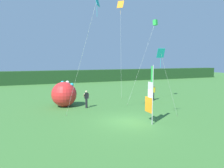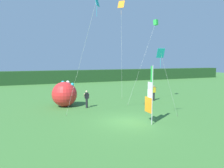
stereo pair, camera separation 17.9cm
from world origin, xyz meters
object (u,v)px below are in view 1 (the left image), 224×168
object	(u,v)px
inflatable_balloon	(64,94)
kite_orange_diamond_2	(120,9)
kite_cyan_diamond_1	(95,7)
kite_green_box_3	(155,23)
banner_flag	(150,96)
kite_cyan_diamond_0	(162,57)
person_near_banner	(86,99)
person_mid_field	(153,92)

from	to	relation	value
inflatable_balloon	kite_orange_diamond_2	distance (m)	12.91
inflatable_balloon	kite_cyan_diamond_1	world-z (taller)	kite_cyan_diamond_1
kite_cyan_diamond_1	kite_green_box_3	xyz separation A→B (m)	(7.81, 4.11, 0.02)
banner_flag	kite_cyan_diamond_0	bearing A→B (deg)	22.16
inflatable_balloon	kite_cyan_diamond_1	bearing A→B (deg)	-76.50
person_near_banner	person_mid_field	size ratio (longest dim) A/B	0.98
kite_cyan_diamond_1	banner_flag	bearing A→B (deg)	-30.86
kite_orange_diamond_2	kite_cyan_diamond_0	bearing A→B (deg)	-98.13
banner_flag	person_mid_field	xyz separation A→B (m)	(5.12, 7.43, -1.13)
kite_cyan_diamond_0	kite_orange_diamond_2	distance (m)	12.74
kite_cyan_diamond_0	kite_orange_diamond_2	bearing A→B (deg)	81.87
kite_green_box_3	person_mid_field	bearing A→B (deg)	57.34
inflatable_balloon	kite_cyan_diamond_1	size ratio (longest dim) A/B	0.27
banner_flag	kite_cyan_diamond_1	xyz separation A→B (m)	(-3.48, 2.08, 6.37)
person_mid_field	kite_orange_diamond_2	distance (m)	11.10
person_near_banner	kite_green_box_3	xyz separation A→B (m)	(7.33, -0.44, 7.53)
person_mid_field	kite_cyan_diamond_1	distance (m)	12.61
kite_orange_diamond_2	banner_flag	bearing A→B (deg)	-103.69
person_near_banner	kite_green_box_3	size ratio (longest dim) A/B	0.19
inflatable_balloon	kite_green_box_3	world-z (taller)	kite_green_box_3
banner_flag	inflatable_balloon	distance (m)	9.44
kite_cyan_diamond_0	kite_green_box_3	xyz separation A→B (m)	(3.09, 5.68, 3.57)
inflatable_balloon	kite_orange_diamond_2	size ratio (longest dim) A/B	0.21
person_mid_field	kite_orange_diamond_2	xyz separation A→B (m)	(-2.30, 4.15, 10.03)
kite_green_box_3	banner_flag	bearing A→B (deg)	-124.96
inflatable_balloon	kite_green_box_3	distance (m)	11.85
inflatable_balloon	kite_green_box_3	bearing A→B (deg)	-11.24
person_near_banner	person_mid_field	world-z (taller)	person_mid_field
banner_flag	kite_green_box_3	size ratio (longest dim) A/B	0.49
kite_cyan_diamond_0	kite_cyan_diamond_1	bearing A→B (deg)	161.52
kite_cyan_diamond_0	kite_cyan_diamond_1	size ratio (longest dim) A/B	0.59
banner_flag	kite_cyan_diamond_1	world-z (taller)	kite_cyan_diamond_1
banner_flag	inflatable_balloon	size ratio (longest dim) A/B	1.67
kite_cyan_diamond_0	kite_orange_diamond_2	size ratio (longest dim) A/B	0.46
inflatable_balloon	kite_cyan_diamond_0	size ratio (longest dim) A/B	0.47
banner_flag	inflatable_balloon	xyz separation A→B (m)	(-4.91, 8.02, -0.80)
person_mid_field	kite_green_box_3	size ratio (longest dim) A/B	0.20
person_mid_field	kite_cyan_diamond_0	world-z (taller)	kite_cyan_diamond_0
kite_green_box_3	kite_orange_diamond_2	bearing A→B (deg)	105.59
person_mid_field	kite_cyan_diamond_1	bearing A→B (deg)	-148.14
banner_flag	person_near_banner	world-z (taller)	banner_flag
banner_flag	person_mid_field	bearing A→B (deg)	55.42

